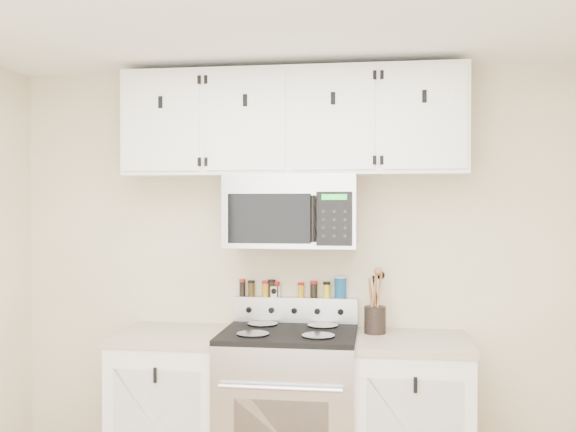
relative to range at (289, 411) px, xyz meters
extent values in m
cube|color=#BAB28B|center=(0.00, 0.32, 0.76)|extent=(3.50, 0.01, 2.50)
cube|color=#B7B7BA|center=(0.00, 0.00, -0.03)|extent=(0.76, 0.65, 0.92)
cube|color=black|center=(0.00, 0.00, 0.45)|extent=(0.76, 0.65, 0.03)
cube|color=#B7B7BA|center=(0.00, 0.28, 0.54)|extent=(0.76, 0.08, 0.15)
cylinder|color=black|center=(-0.18, -0.15, 0.47)|extent=(0.18, 0.18, 0.01)
cylinder|color=black|center=(0.18, -0.15, 0.47)|extent=(0.18, 0.18, 0.01)
cylinder|color=black|center=(-0.18, 0.15, 0.47)|extent=(0.18, 0.18, 0.01)
cylinder|color=black|center=(0.18, 0.15, 0.47)|extent=(0.18, 0.18, 0.01)
cube|color=white|center=(-0.69, 0.02, -0.05)|extent=(0.62, 0.60, 0.88)
cube|color=gray|center=(-0.69, 0.02, 0.41)|extent=(0.64, 0.62, 0.04)
cube|color=white|center=(0.69, 0.02, -0.05)|extent=(0.62, 0.60, 0.88)
cube|color=gray|center=(0.69, 0.02, 0.41)|extent=(0.64, 0.62, 0.04)
cube|color=#9E9EA3|center=(0.00, 0.13, 1.14)|extent=(0.76, 0.38, 0.42)
cube|color=#B7B7BA|center=(0.00, -0.06, 1.31)|extent=(0.73, 0.01, 0.08)
cube|color=black|center=(-0.10, -0.07, 1.10)|extent=(0.47, 0.01, 0.28)
cube|color=black|center=(0.26, -0.07, 1.10)|extent=(0.20, 0.01, 0.30)
cylinder|color=black|center=(0.15, -0.10, 1.10)|extent=(0.03, 0.03, 0.26)
cube|color=white|center=(0.00, 0.16, 1.66)|extent=(2.00, 0.33, 0.62)
cube|color=white|center=(-0.75, -0.01, 1.66)|extent=(0.46, 0.01, 0.57)
cube|color=black|center=(-0.75, -0.02, 1.77)|extent=(0.02, 0.01, 0.07)
cube|color=white|center=(-0.25, -0.01, 1.66)|extent=(0.46, 0.01, 0.57)
cube|color=black|center=(-0.25, -0.02, 1.77)|extent=(0.03, 0.01, 0.07)
cube|color=white|center=(0.25, -0.01, 1.66)|extent=(0.46, 0.01, 0.57)
cube|color=black|center=(0.25, -0.02, 1.77)|extent=(0.03, 0.01, 0.07)
cube|color=white|center=(0.75, -0.01, 1.66)|extent=(0.46, 0.01, 0.57)
cube|color=black|center=(0.75, -0.02, 1.77)|extent=(0.02, 0.01, 0.07)
cylinder|color=black|center=(0.48, 0.14, 0.51)|extent=(0.13, 0.13, 0.16)
cylinder|color=brown|center=(0.48, 0.14, 0.63)|extent=(0.01, 0.01, 0.29)
cylinder|color=brown|center=(0.51, 0.13, 0.64)|extent=(0.01, 0.01, 0.31)
cylinder|color=brown|center=(0.46, 0.15, 0.62)|extent=(0.01, 0.01, 0.27)
cylinder|color=black|center=(0.49, 0.16, 0.63)|extent=(0.01, 0.01, 0.28)
cylinder|color=brown|center=(0.47, 0.12, 0.64)|extent=(0.01, 0.01, 0.30)
cube|color=silver|center=(-0.13, 0.28, 0.65)|extent=(0.07, 0.07, 0.07)
cylinder|color=#134E85|center=(0.28, 0.28, 0.68)|extent=(0.07, 0.07, 0.12)
cylinder|color=white|center=(0.28, 0.28, 0.74)|extent=(0.07, 0.07, 0.01)
cylinder|color=black|center=(-0.33, 0.28, 0.66)|extent=(0.04, 0.04, 0.09)
cylinder|color=#AC1D0D|center=(-0.33, 0.28, 0.71)|extent=(0.04, 0.04, 0.02)
cylinder|color=#402E0F|center=(-0.27, 0.28, 0.66)|extent=(0.04, 0.04, 0.08)
cylinder|color=black|center=(-0.27, 0.28, 0.71)|extent=(0.04, 0.04, 0.02)
cylinder|color=orange|center=(-0.19, 0.28, 0.65)|extent=(0.04, 0.04, 0.08)
cylinder|color=#B50D14|center=(-0.19, 0.28, 0.70)|extent=(0.04, 0.04, 0.02)
cylinder|color=black|center=(-0.15, 0.28, 0.66)|extent=(0.04, 0.04, 0.09)
cylinder|color=black|center=(-0.15, 0.28, 0.71)|extent=(0.05, 0.05, 0.02)
cylinder|color=#3C1F0E|center=(-0.11, 0.28, 0.65)|extent=(0.04, 0.04, 0.08)
cylinder|color=#9F0F0C|center=(-0.11, 0.28, 0.70)|extent=(0.04, 0.04, 0.02)
cylinder|color=gold|center=(0.03, 0.28, 0.65)|extent=(0.04, 0.04, 0.07)
cylinder|color=#A40C14|center=(0.03, 0.28, 0.70)|extent=(0.04, 0.04, 0.02)
cylinder|color=black|center=(0.11, 0.28, 0.66)|extent=(0.04, 0.04, 0.09)
cylinder|color=#AC0D1B|center=(0.11, 0.28, 0.71)|extent=(0.05, 0.05, 0.02)
cylinder|color=yellow|center=(0.19, 0.28, 0.65)|extent=(0.04, 0.04, 0.08)
cylinder|color=black|center=(0.19, 0.28, 0.70)|extent=(0.04, 0.04, 0.02)
camera|label=1|loc=(0.49, -3.61, 1.18)|focal=40.00mm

